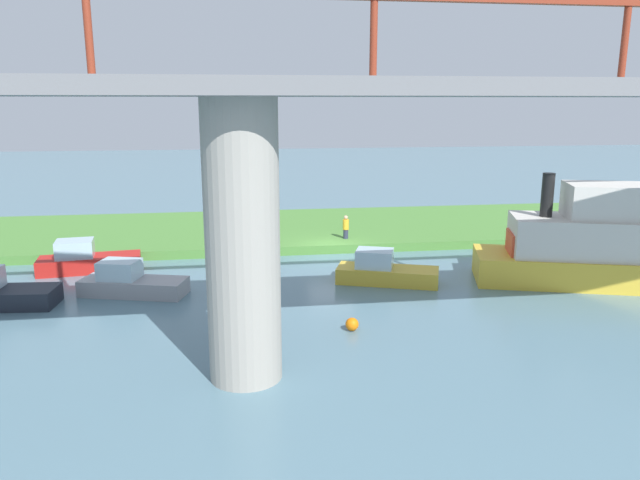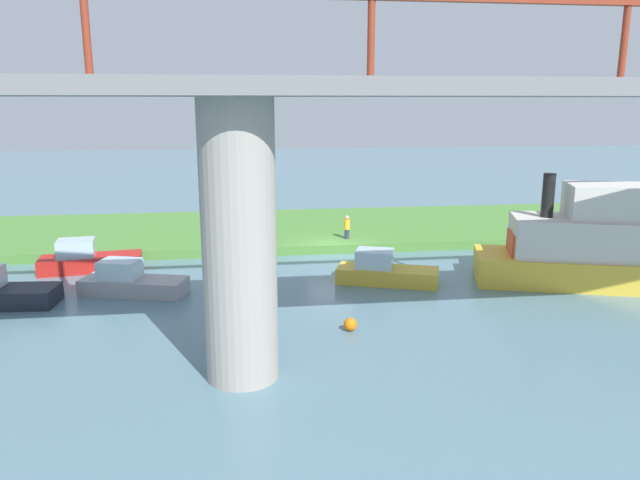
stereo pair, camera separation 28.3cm
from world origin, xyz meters
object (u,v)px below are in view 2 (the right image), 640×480
bridge_pylon (239,244)px  motorboat_red (131,282)px  person_on_bank (347,227)px  skiff_small (598,245)px  motorboat_white (384,271)px  marker_buoy (350,324)px  riverboat_paddlewheel (88,259)px  mooring_post (246,232)px

bridge_pylon → motorboat_red: size_ratio=1.74×
person_on_bank → skiff_small: size_ratio=0.13×
person_on_bank → motorboat_white: size_ratio=0.28×
skiff_small → marker_buoy: (12.48, 4.27, -1.68)m
person_on_bank → motorboat_red: (11.18, 7.59, -0.65)m
bridge_pylon → skiff_small: (-16.50, -7.62, -2.35)m
motorboat_red → motorboat_white: motorboat_white is taller
riverboat_paddlewheel → motorboat_red: (-2.83, 4.24, -0.04)m
person_on_bank → skiff_small: bearing=138.6°
riverboat_paddlewheel → motorboat_white: (-14.48, 4.11, -0.02)m
riverboat_paddlewheel → marker_buoy: size_ratio=10.21×
motorboat_red → motorboat_white: bearing=-179.3°
motorboat_white → mooring_post: bearing=-50.1°
bridge_pylon → motorboat_red: bridge_pylon is taller
mooring_post → riverboat_paddlewheel: size_ratio=0.20×
mooring_post → skiff_small: size_ratio=0.10×
skiff_small → riverboat_paddlewheel: size_ratio=2.10×
bridge_pylon → mooring_post: bearing=-91.2°
mooring_post → marker_buoy: (-3.67, 13.48, -0.76)m
person_on_bank → motorboat_red: 13.52m
skiff_small → riverboat_paddlewheel: skiff_small is taller
mooring_post → bridge_pylon: bearing=88.8°
riverboat_paddlewheel → marker_buoy: 15.42m
motorboat_white → marker_buoy: 6.46m
motorboat_white → riverboat_paddlewheel: bearing=-15.8°
person_on_bank → motorboat_white: person_on_bank is taller
skiff_small → motorboat_red: (21.41, -1.44, -1.38)m
motorboat_red → marker_buoy: motorboat_red is taller
skiff_small → riverboat_paddlewheel: 24.93m
bridge_pylon → motorboat_white: size_ratio=1.70×
person_on_bank → motorboat_white: bearing=93.6°
person_on_bank → motorboat_red: person_on_bank is taller
bridge_pylon → motorboat_white: bearing=-126.3°
riverboat_paddlewheel → motorboat_red: 5.10m
riverboat_paddlewheel → marker_buoy: bearing=139.7°
bridge_pylon → motorboat_red: bearing=-61.6°
mooring_post → motorboat_red: bearing=55.9°
riverboat_paddlewheel → motorboat_red: riverboat_paddlewheel is taller
mooring_post → motorboat_red: (5.26, 7.76, -0.46)m
person_on_bank → marker_buoy: person_on_bank is taller
marker_buoy → person_on_bank: bearing=-99.6°
bridge_pylon → skiff_small: bridge_pylon is taller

